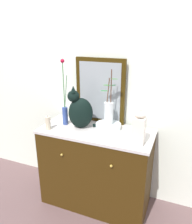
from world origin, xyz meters
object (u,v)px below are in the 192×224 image
vase_slim_green (65,110)px  candle_pillar (48,123)px  bowl_porcelain (108,126)px  cat_sitting (80,111)px  sideboard (96,168)px  jar_lidded_porcelain (139,128)px  mirror_leaning (100,91)px  vase_glass_clear (109,112)px

vase_slim_green → candle_pillar: bearing=-117.1°
bowl_porcelain → cat_sitting: bearing=-164.0°
sideboard → candle_pillar: candle_pillar is taller
bowl_porcelain → jar_lidded_porcelain: bearing=-30.3°
candle_pillar → jar_lidded_porcelain: bearing=2.4°
mirror_leaning → vase_slim_green: bearing=-146.5°
mirror_leaning → jar_lidded_porcelain: size_ratio=2.08×
cat_sitting → candle_pillar: size_ratio=2.92×
mirror_leaning → candle_pillar: mirror_leaning is taller
mirror_leaning → bowl_porcelain: mirror_leaning is taller
bowl_porcelain → candle_pillar: size_ratio=1.74×
sideboard → jar_lidded_porcelain: 0.69m
mirror_leaning → candle_pillar: size_ratio=4.63×
sideboard → candle_pillar: bearing=-160.8°
mirror_leaning → bowl_porcelain: bearing=-44.9°
jar_lidded_porcelain → cat_sitting: bearing=168.7°
mirror_leaning → candle_pillar: (-0.38, -0.36, -0.25)m
bowl_porcelain → jar_lidded_porcelain: jar_lidded_porcelain is taller
mirror_leaning → sideboard: bearing=-78.4°
sideboard → jar_lidded_porcelain: jar_lidded_porcelain is taller
sideboard → mirror_leaning: (-0.04, 0.21, 0.72)m
mirror_leaning → bowl_porcelain: (0.14, -0.14, -0.29)m
sideboard → mirror_leaning: size_ratio=1.67×
vase_glass_clear → candle_pillar: vase_glass_clear is taller
jar_lidded_porcelain → candle_pillar: jar_lidded_porcelain is taller
sideboard → jar_lidded_porcelain: bearing=-15.0°
bowl_porcelain → mirror_leaning: bearing=135.1°
vase_glass_clear → sideboard: bearing=-140.4°
vase_slim_green → jar_lidded_porcelain: 0.76m
sideboard → mirror_leaning: mirror_leaning is taller
jar_lidded_porcelain → vase_glass_clear: bearing=149.6°
bowl_porcelain → jar_lidded_porcelain: size_ratio=0.78×
sideboard → bowl_porcelain: bearing=39.3°
vase_slim_green → bowl_porcelain: 0.45m
mirror_leaning → cat_sitting: mirror_leaning is taller
mirror_leaning → bowl_porcelain: size_ratio=2.67×
vase_slim_green → bowl_porcelain: (0.43, 0.05, -0.12)m
vase_slim_green → candle_pillar: 0.21m
vase_slim_green → vase_glass_clear: bearing=7.3°
mirror_leaning → candle_pillar: 0.58m
candle_pillar → vase_glass_clear: bearing=23.6°
jar_lidded_porcelain → sideboard: bearing=165.0°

